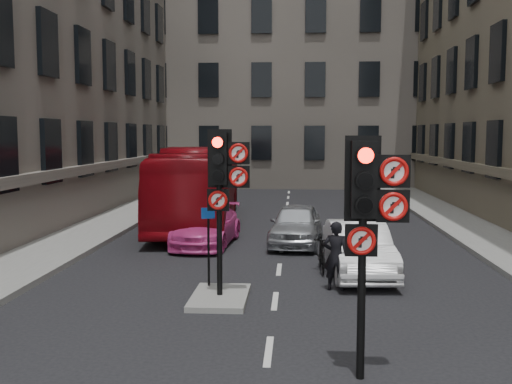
# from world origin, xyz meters

# --- Properties ---
(pavement_left) EXTENTS (3.00, 50.00, 0.16)m
(pavement_left) POSITION_xyz_m (-7.20, 12.00, 0.08)
(pavement_left) COLOR gray
(pavement_left) RESTS_ON ground
(pavement_right) EXTENTS (3.00, 50.00, 0.16)m
(pavement_right) POSITION_xyz_m (7.20, 12.00, 0.08)
(pavement_right) COLOR gray
(pavement_right) RESTS_ON ground
(centre_island) EXTENTS (1.20, 2.00, 0.12)m
(centre_island) POSITION_xyz_m (-1.20, 5.00, 0.06)
(centre_island) COLOR gray
(centre_island) RESTS_ON ground
(building_far) EXTENTS (30.00, 14.00, 20.00)m
(building_far) POSITION_xyz_m (0.00, 38.00, 10.00)
(building_far) COLOR gray
(building_far) RESTS_ON ground
(signal_near) EXTENTS (0.91, 0.40, 3.58)m
(signal_near) POSITION_xyz_m (1.49, 0.99, 2.58)
(signal_near) COLOR black
(signal_near) RESTS_ON ground
(signal_far) EXTENTS (0.91, 0.40, 3.58)m
(signal_far) POSITION_xyz_m (-1.11, 4.99, 2.70)
(signal_far) COLOR black
(signal_far) RESTS_ON centre_island
(car_silver) EXTENTS (1.91, 4.02, 1.32)m
(car_silver) POSITION_xyz_m (0.45, 11.63, 0.66)
(car_silver) COLOR #A9ACB1
(car_silver) RESTS_ON ground
(car_white) EXTENTS (1.65, 4.16, 1.35)m
(car_white) POSITION_xyz_m (2.03, 7.56, 0.67)
(car_white) COLOR silver
(car_white) RESTS_ON ground
(car_pink) EXTENTS (2.02, 4.32, 1.22)m
(car_pink) POSITION_xyz_m (-2.44, 11.41, 0.61)
(car_pink) COLOR #E4439D
(car_pink) RESTS_ON ground
(bus_red) EXTENTS (3.26, 11.19, 3.08)m
(bus_red) POSITION_xyz_m (-3.37, 15.55, 1.54)
(bus_red) COLOR maroon
(bus_red) RESTS_ON ground
(motorcycle) EXTENTS (0.51, 1.63, 0.97)m
(motorcycle) POSITION_xyz_m (1.12, 7.89, 0.48)
(motorcycle) COLOR black
(motorcycle) RESTS_ON ground
(motorcyclist) EXTENTS (0.65, 0.50, 1.61)m
(motorcyclist) POSITION_xyz_m (1.36, 6.00, 0.80)
(motorcyclist) COLOR black
(motorcyclist) RESTS_ON ground
(info_sign) EXTENTS (0.31, 0.14, 1.81)m
(info_sign) POSITION_xyz_m (-1.55, 5.73, 1.29)
(info_sign) COLOR black
(info_sign) RESTS_ON centre_island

